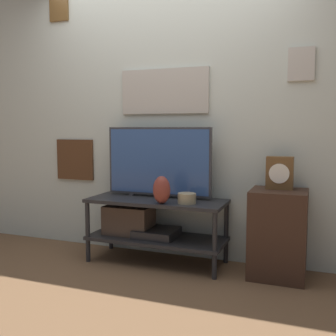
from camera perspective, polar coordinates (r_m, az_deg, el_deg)
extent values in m
plane|color=brown|center=(3.35, -3.52, -14.89)|extent=(12.00, 12.00, 0.00)
cube|color=beige|center=(3.66, 0.03, 8.39)|extent=(6.40, 0.06, 2.70)
cube|color=#B2ADA3|center=(3.64, -0.55, 11.08)|extent=(0.84, 0.02, 0.41)
cube|color=#B2BCC6|center=(3.64, -0.59, 11.08)|extent=(0.80, 0.01, 0.37)
cube|color=#B7B2A8|center=(3.42, 18.78, 14.11)|extent=(0.21, 0.02, 0.27)
cube|color=slate|center=(3.41, 18.77, 14.12)|extent=(0.17, 0.01, 0.23)
cube|color=#4C2D19|center=(4.10, -13.34, 1.20)|extent=(0.42, 0.02, 0.41)
cube|color=slate|center=(4.09, -13.39, 1.19)|extent=(0.38, 0.01, 0.37)
cube|color=brown|center=(4.35, -15.58, 22.05)|extent=(0.21, 0.02, 0.35)
cube|color=slate|center=(4.34, -15.63, 22.07)|extent=(0.18, 0.01, 0.31)
cube|color=#232326|center=(3.45, -1.67, -4.80)|extent=(1.21, 0.47, 0.03)
cube|color=#232326|center=(3.53, -1.65, -10.16)|extent=(1.21, 0.47, 0.03)
cylinder|color=#232326|center=(3.59, -11.58, -8.86)|extent=(0.04, 0.04, 0.56)
cylinder|color=#232326|center=(3.15, 6.78, -10.91)|extent=(0.04, 0.04, 0.56)
cylinder|color=#232326|center=(3.93, -8.33, -7.51)|extent=(0.04, 0.04, 0.56)
cylinder|color=#232326|center=(3.53, 8.44, -9.06)|extent=(0.04, 0.04, 0.56)
cube|color=black|center=(3.51, -1.65, -9.38)|extent=(0.36, 0.33, 0.07)
cube|color=#47382D|center=(3.60, -5.71, -7.50)|extent=(0.42, 0.26, 0.26)
cylinder|color=#333338|center=(3.66, -5.25, -3.81)|extent=(0.05, 0.05, 0.02)
cylinder|color=#333338|center=(3.46, 2.76, -4.35)|extent=(0.05, 0.05, 0.02)
cube|color=#333338|center=(3.51, -1.37, 0.97)|extent=(0.97, 0.04, 0.61)
cube|color=#33518C|center=(3.50, -1.47, 0.95)|extent=(0.94, 0.01, 0.57)
ellipsoid|color=brown|center=(3.23, -0.93, -3.19)|extent=(0.15, 0.12, 0.23)
cylinder|color=tan|center=(3.26, 2.75, -4.41)|extent=(0.15, 0.15, 0.08)
cube|color=#382319|center=(3.28, 15.66, -9.15)|extent=(0.43, 0.41, 0.70)
cube|color=brown|center=(3.25, 15.91, -0.68)|extent=(0.21, 0.10, 0.26)
cylinder|color=white|center=(3.20, 15.82, -0.79)|extent=(0.16, 0.01, 0.16)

